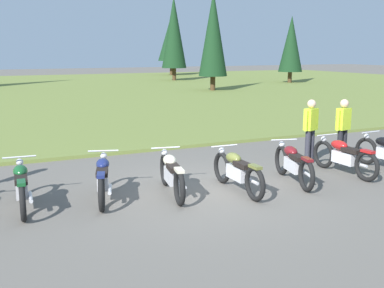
# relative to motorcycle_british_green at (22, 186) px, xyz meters

# --- Properties ---
(ground_plane) EXTENTS (140.00, 140.00, 0.00)m
(ground_plane) POSITION_rel_motorcycle_british_green_xyz_m (3.56, -0.47, -0.44)
(ground_plane) COLOR #605B54
(grass_moorland) EXTENTS (80.00, 44.00, 0.10)m
(grass_moorland) POSITION_rel_motorcycle_british_green_xyz_m (3.56, 25.66, -0.39)
(grass_moorland) COLOR olive
(grass_moorland) RESTS_ON ground
(motorcycle_british_green) EXTENTS (0.62, 2.10, 0.88)m
(motorcycle_british_green) POSITION_rel_motorcycle_british_green_xyz_m (0.00, 0.00, 0.00)
(motorcycle_british_green) COLOR black
(motorcycle_british_green) RESTS_ON ground
(motorcycle_navy) EXTENTS (0.83, 2.04, 0.88)m
(motorcycle_navy) POSITION_rel_motorcycle_british_green_xyz_m (1.50, -0.12, 0.00)
(motorcycle_navy) COLOR black
(motorcycle_navy) RESTS_ON ground
(motorcycle_cream) EXTENTS (0.67, 2.08, 0.88)m
(motorcycle_cream) POSITION_rel_motorcycle_british_green_xyz_m (2.85, -0.39, 0.00)
(motorcycle_cream) COLOR black
(motorcycle_cream) RESTS_ON ground
(motorcycle_olive) EXTENTS (0.62, 2.10, 0.88)m
(motorcycle_olive) POSITION_rel_motorcycle_british_green_xyz_m (4.18, -0.76, 0.00)
(motorcycle_olive) COLOR black
(motorcycle_olive) RESTS_ON ground
(motorcycle_maroon) EXTENTS (0.77, 2.06, 0.88)m
(motorcycle_maroon) POSITION_rel_motorcycle_british_green_xyz_m (5.65, -0.71, 0.00)
(motorcycle_maroon) COLOR black
(motorcycle_maroon) RESTS_ON ground
(motorcycle_red) EXTENTS (0.62, 2.10, 0.88)m
(motorcycle_red) POSITION_rel_motorcycle_british_green_xyz_m (7.17, -0.65, 0.00)
(motorcycle_red) COLOR black
(motorcycle_red) RESTS_ON ground
(rider_in_hivis_vest) EXTENTS (0.53, 0.32, 1.67)m
(rider_in_hivis_vest) POSITION_rel_motorcycle_british_green_xyz_m (7.15, 0.58, 0.51)
(rider_in_hivis_vest) COLOR #2D2D38
(rider_in_hivis_vest) RESTS_ON ground
(rider_near_row_end) EXTENTS (0.54, 0.29, 1.67)m
(rider_near_row_end) POSITION_rel_motorcycle_british_green_xyz_m (7.96, 0.28, 0.51)
(rider_near_row_end) COLOR black
(rider_near_row_end) RESTS_ON ground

